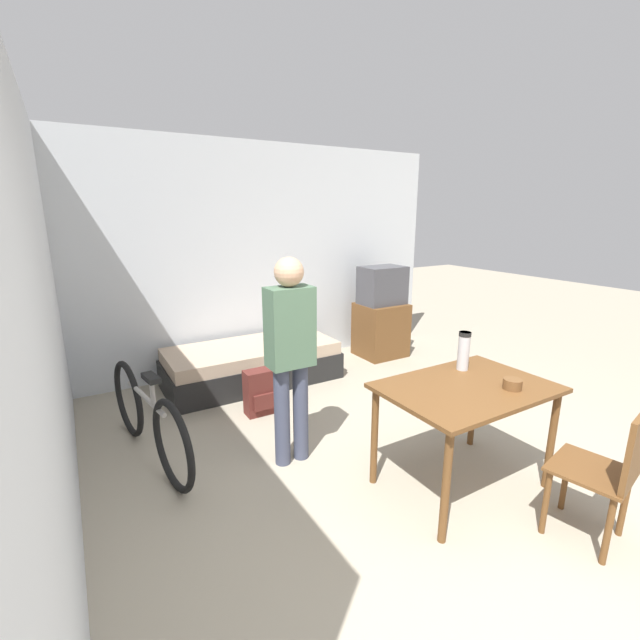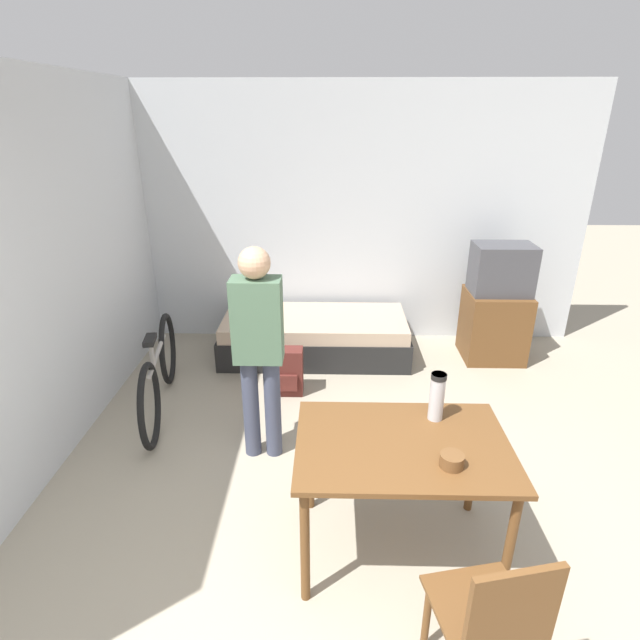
{
  "view_description": "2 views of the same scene",
  "coord_description": "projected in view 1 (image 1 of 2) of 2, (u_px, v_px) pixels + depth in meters",
  "views": [
    {
      "loc": [
        -1.95,
        -1.02,
        1.92
      ],
      "look_at": [
        -0.16,
        2.0,
        1.01
      ],
      "focal_mm": 24.0,
      "sensor_mm": 36.0,
      "label": 1
    },
    {
      "loc": [
        -0.12,
        -1.43,
        2.41
      ],
      "look_at": [
        -0.19,
        2.03,
        0.95
      ],
      "focal_mm": 28.0,
      "sensor_mm": 36.0,
      "label": 2
    }
  ],
  "objects": [
    {
      "name": "wall_back",
      "position": [
        253.0,
        259.0,
        5.19
      ],
      "size": [
        5.16,
        0.06,
        2.7
      ],
      "color": "silver",
      "rests_on": "ground_plane"
    },
    {
      "name": "dining_table",
      "position": [
        466.0,
        399.0,
        2.92
      ],
      "size": [
        1.15,
        0.79,
        0.76
      ],
      "color": "brown",
      "rests_on": "ground_plane"
    },
    {
      "name": "wooden_chair",
      "position": [
        610.0,
        468.0,
        2.43
      ],
      "size": [
        0.48,
        0.48,
        0.88
      ],
      "color": "brown",
      "rests_on": "ground_plane"
    },
    {
      "name": "tv",
      "position": [
        381.0,
        315.0,
        5.71
      ],
      "size": [
        0.6,
        0.54,
        1.21
      ],
      "color": "brown",
      "rests_on": "ground_plane"
    },
    {
      "name": "bicycle",
      "position": [
        148.0,
        418.0,
        3.33
      ],
      "size": [
        0.32,
        1.65,
        0.76
      ],
      "color": "black",
      "rests_on": "ground_plane"
    },
    {
      "name": "daybed",
      "position": [
        252.0,
        364.0,
        4.88
      ],
      "size": [
        1.93,
        0.87,
        0.44
      ],
      "color": "black",
      "rests_on": "ground_plane"
    },
    {
      "name": "thermos_flask",
      "position": [
        464.0,
        349.0,
        3.16
      ],
      "size": [
        0.09,
        0.09,
        0.29
      ],
      "color": "#B7B7BC",
      "rests_on": "dining_table"
    },
    {
      "name": "ground_plane",
      "position": [
        536.0,
        579.0,
        2.29
      ],
      "size": [
        20.0,
        20.0,
        0.0
      ],
      "primitive_type": "plane",
      "color": "#9E937F"
    },
    {
      "name": "backpack",
      "position": [
        260.0,
        392.0,
        4.11
      ],
      "size": [
        0.3,
        0.2,
        0.44
      ],
      "color": "#56231E",
      "rests_on": "ground_plane"
    },
    {
      "name": "person_standing",
      "position": [
        290.0,
        348.0,
        3.16
      ],
      "size": [
        0.34,
        0.21,
        1.6
      ],
      "color": "#3D4256",
      "rests_on": "ground_plane"
    },
    {
      "name": "mate_bowl",
      "position": [
        512.0,
        384.0,
        2.84
      ],
      "size": [
        0.12,
        0.12,
        0.07
      ],
      "color": "brown",
      "rests_on": "dining_table"
    },
    {
      "name": "wall_left",
      "position": [
        43.0,
        310.0,
        2.52
      ],
      "size": [
        0.06,
        4.85,
        2.7
      ],
      "color": "silver",
      "rests_on": "ground_plane"
    }
  ]
}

